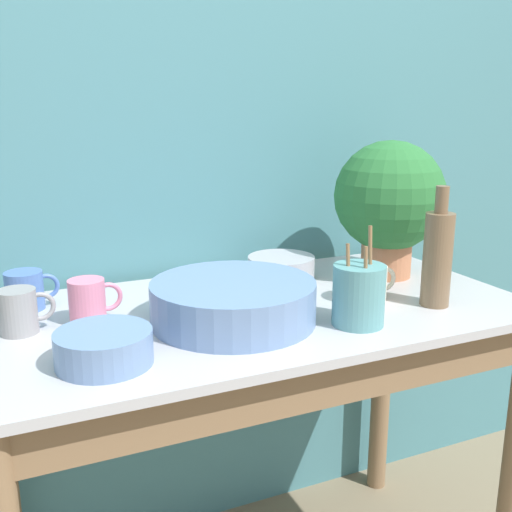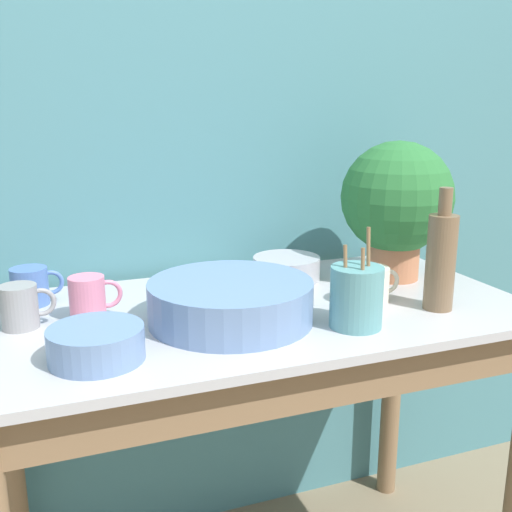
{
  "view_description": "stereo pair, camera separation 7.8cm",
  "coord_description": "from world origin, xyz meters",
  "px_view_note": "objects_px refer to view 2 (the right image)",
  "views": [
    {
      "loc": [
        -0.53,
        -0.86,
        1.25
      ],
      "look_at": [
        0.0,
        0.32,
        0.92
      ],
      "focal_mm": 42.0,
      "sensor_mm": 36.0,
      "label": 1
    },
    {
      "loc": [
        -0.46,
        -0.89,
        1.25
      ],
      "look_at": [
        0.0,
        0.32,
        0.92
      ],
      "focal_mm": 42.0,
      "sensor_mm": 36.0,
      "label": 2
    }
  ],
  "objects_px": {
    "bowl_wash_large": "(231,301)",
    "mug_cream": "(370,285)",
    "mug_pink": "(89,298)",
    "utensil_cup": "(356,297)",
    "mug_blue": "(31,286)",
    "bottle_tall": "(441,259)",
    "bowl_small_blue": "(96,344)",
    "mug_grey": "(21,306)",
    "bowl_small_steel": "(286,268)",
    "potted_plant": "(397,201)"
  },
  "relations": [
    {
      "from": "bowl_small_blue",
      "to": "mug_grey",
      "type": "bearing_deg",
      "value": 119.97
    },
    {
      "from": "mug_grey",
      "to": "bowl_small_blue",
      "type": "xyz_separation_m",
      "value": [
        0.13,
        -0.22,
        -0.01
      ]
    },
    {
      "from": "bottle_tall",
      "to": "mug_cream",
      "type": "xyz_separation_m",
      "value": [
        -0.12,
        0.09,
        -0.07
      ]
    },
    {
      "from": "bowl_wash_large",
      "to": "mug_blue",
      "type": "relative_size",
      "value": 2.98
    },
    {
      "from": "mug_cream",
      "to": "bowl_small_blue",
      "type": "height_order",
      "value": "mug_cream"
    },
    {
      "from": "bowl_wash_large",
      "to": "mug_pink",
      "type": "xyz_separation_m",
      "value": [
        -0.28,
        0.12,
        0.0
      ]
    },
    {
      "from": "mug_grey",
      "to": "utensil_cup",
      "type": "bearing_deg",
      "value": -20.2
    },
    {
      "from": "mug_blue",
      "to": "bowl_small_steel",
      "type": "distance_m",
      "value": 0.63
    },
    {
      "from": "mug_pink",
      "to": "bowl_small_blue",
      "type": "distance_m",
      "value": 0.22
    },
    {
      "from": "bowl_wash_large",
      "to": "mug_blue",
      "type": "distance_m",
      "value": 0.48
    },
    {
      "from": "bottle_tall",
      "to": "mug_grey",
      "type": "distance_m",
      "value": 0.9
    },
    {
      "from": "bottle_tall",
      "to": "mug_cream",
      "type": "bearing_deg",
      "value": 145.16
    },
    {
      "from": "bowl_wash_large",
      "to": "mug_grey",
      "type": "distance_m",
      "value": 0.43
    },
    {
      "from": "mug_grey",
      "to": "mug_cream",
      "type": "bearing_deg",
      "value": -8.98
    },
    {
      "from": "mug_grey",
      "to": "bowl_small_blue",
      "type": "relative_size",
      "value": 0.64
    },
    {
      "from": "bowl_wash_large",
      "to": "bowl_small_blue",
      "type": "height_order",
      "value": "bowl_wash_large"
    },
    {
      "from": "bowl_wash_large",
      "to": "utensil_cup",
      "type": "distance_m",
      "value": 0.26
    },
    {
      "from": "potted_plant",
      "to": "mug_pink",
      "type": "distance_m",
      "value": 0.8
    },
    {
      "from": "mug_pink",
      "to": "mug_cream",
      "type": "bearing_deg",
      "value": -10.99
    },
    {
      "from": "bowl_wash_large",
      "to": "bottle_tall",
      "type": "height_order",
      "value": "bottle_tall"
    },
    {
      "from": "mug_cream",
      "to": "mug_blue",
      "type": "relative_size",
      "value": 1.05
    },
    {
      "from": "mug_blue",
      "to": "mug_pink",
      "type": "xyz_separation_m",
      "value": [
        0.11,
        -0.15,
        0.0
      ]
    },
    {
      "from": "bottle_tall",
      "to": "mug_blue",
      "type": "height_order",
      "value": "bottle_tall"
    },
    {
      "from": "bottle_tall",
      "to": "bowl_small_blue",
      "type": "xyz_separation_m",
      "value": [
        -0.75,
        -0.01,
        -0.08
      ]
    },
    {
      "from": "utensil_cup",
      "to": "mug_cream",
      "type": "bearing_deg",
      "value": 48.2
    },
    {
      "from": "mug_cream",
      "to": "mug_blue",
      "type": "bearing_deg",
      "value": 159.95
    },
    {
      "from": "mug_pink",
      "to": "utensil_cup",
      "type": "distance_m",
      "value": 0.56
    },
    {
      "from": "bowl_wash_large",
      "to": "bottle_tall",
      "type": "bearing_deg",
      "value": -10.73
    },
    {
      "from": "bottle_tall",
      "to": "mug_cream",
      "type": "distance_m",
      "value": 0.17
    },
    {
      "from": "bowl_wash_large",
      "to": "potted_plant",
      "type": "bearing_deg",
      "value": 17.46
    },
    {
      "from": "mug_pink",
      "to": "bowl_wash_large",
      "type": "bearing_deg",
      "value": -22.98
    },
    {
      "from": "bottle_tall",
      "to": "mug_pink",
      "type": "relative_size",
      "value": 2.44
    },
    {
      "from": "bottle_tall",
      "to": "bowl_small_blue",
      "type": "bearing_deg",
      "value": -178.87
    },
    {
      "from": "mug_blue",
      "to": "mug_grey",
      "type": "relative_size",
      "value": 1.06
    },
    {
      "from": "mug_blue",
      "to": "bowl_small_blue",
      "type": "relative_size",
      "value": 0.68
    },
    {
      "from": "mug_grey",
      "to": "utensil_cup",
      "type": "xyz_separation_m",
      "value": [
        0.65,
        -0.24,
        0.02
      ]
    },
    {
      "from": "mug_cream",
      "to": "mug_pink",
      "type": "distance_m",
      "value": 0.63
    },
    {
      "from": "mug_blue",
      "to": "bowl_wash_large",
      "type": "bearing_deg",
      "value": -34.01
    },
    {
      "from": "mug_pink",
      "to": "bowl_small_steel",
      "type": "distance_m",
      "value": 0.53
    },
    {
      "from": "mug_cream",
      "to": "utensil_cup",
      "type": "height_order",
      "value": "utensil_cup"
    },
    {
      "from": "bottle_tall",
      "to": "utensil_cup",
      "type": "bearing_deg",
      "value": -171.81
    },
    {
      "from": "potted_plant",
      "to": "mug_pink",
      "type": "relative_size",
      "value": 3.2
    },
    {
      "from": "bottle_tall",
      "to": "utensil_cup",
      "type": "relative_size",
      "value": 1.32
    },
    {
      "from": "bowl_small_steel",
      "to": "mug_blue",
      "type": "bearing_deg",
      "value": 178.37
    },
    {
      "from": "bottle_tall",
      "to": "bowl_small_steel",
      "type": "bearing_deg",
      "value": 123.95
    },
    {
      "from": "bowl_wash_large",
      "to": "mug_cream",
      "type": "height_order",
      "value": "bowl_wash_large"
    },
    {
      "from": "mug_cream",
      "to": "mug_blue",
      "type": "xyz_separation_m",
      "value": [
        -0.73,
        0.27,
        0.0
      ]
    },
    {
      "from": "potted_plant",
      "to": "bottle_tall",
      "type": "height_order",
      "value": "potted_plant"
    },
    {
      "from": "mug_blue",
      "to": "mug_pink",
      "type": "height_order",
      "value": "mug_pink"
    },
    {
      "from": "mug_cream",
      "to": "mug_blue",
      "type": "height_order",
      "value": "same"
    }
  ]
}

